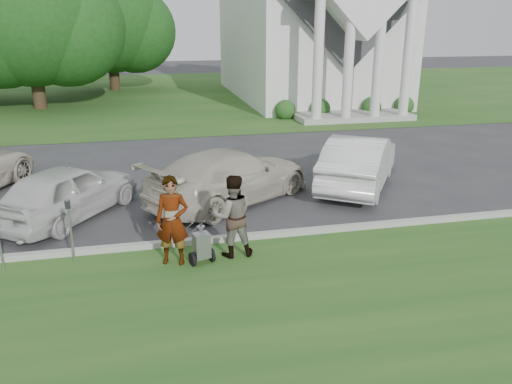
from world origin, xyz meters
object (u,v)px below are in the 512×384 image
object	(u,v)px
striping_cart	(201,246)
person_left	(172,222)
car_d	(359,161)
tree_left	(28,19)
parking_meter_near	(70,223)
church	(308,6)
tree_back	(110,25)
person_right	(232,217)
car_b	(67,192)
car_c	(230,176)

from	to	relation	value
striping_cart	person_left	bearing A→B (deg)	150.58
striping_cart	car_d	world-z (taller)	car_d
tree_left	parking_meter_near	xyz separation A→B (m)	(4.47, -21.78, -4.20)
church	car_d	world-z (taller)	church
tree_back	parking_meter_near	world-z (taller)	tree_back
striping_cart	person_right	distance (m)	0.93
tree_left	car_b	distance (m)	19.94
car_d	church	bearing A→B (deg)	-69.70
tree_back	car_d	size ratio (longest dim) A/B	1.95
person_right	parking_meter_near	distance (m)	3.43
church	person_left	world-z (taller)	church
tree_left	striping_cart	distance (m)	24.02
tree_left	person_left	xyz separation A→B (m)	(6.58, -22.30, -4.14)
car_c	car_d	bearing A→B (deg)	-116.80
parking_meter_near	car_d	size ratio (longest dim) A/B	0.29
church	person_left	bearing A→B (deg)	-114.01
parking_meter_near	car_c	xyz separation A→B (m)	(3.95, 3.10, -0.14)
tree_left	tree_back	distance (m)	8.95
tree_left	tree_back	size ratio (longest dim) A/B	1.11
tree_back	car_c	xyz separation A→B (m)	(4.41, -26.68, -3.96)
car_b	striping_cart	bearing A→B (deg)	166.63
striping_cart	parking_meter_near	world-z (taller)	parking_meter_near
striping_cart	tree_back	bearing A→B (deg)	79.94
striping_cart	parking_meter_near	bearing A→B (deg)	150.30
person_right	car_d	size ratio (longest dim) A/B	0.38
striping_cart	car_d	distance (m)	6.95
person_left	person_right	distance (m)	1.31
tree_back	car_b	bearing A→B (deg)	-89.91
church	person_right	xyz separation A→B (m)	(-9.13, -23.31, -5.01)
church	person_left	xyz separation A→B (m)	(-10.43, -23.43, -4.97)
tree_left	car_c	distance (m)	20.95
striping_cart	person_right	size ratio (longest dim) A/B	0.58
striping_cart	car_d	xyz separation A→B (m)	(5.44, 4.31, 0.41)
church	car_c	world-z (taller)	church
parking_meter_near	car_b	size ratio (longest dim) A/B	0.34
church	tree_back	bearing A→B (deg)	152.15
person_left	car_d	bearing A→B (deg)	51.05
car_c	car_d	xyz separation A→B (m)	(4.18, 0.55, 0.04)
parking_meter_near	striping_cart	bearing A→B (deg)	-13.72
person_left	parking_meter_near	bearing A→B (deg)	-177.48
church	car_c	xyz separation A→B (m)	(-8.60, -19.81, -5.17)
person_left	car_b	size ratio (longest dim) A/B	0.45
car_b	car_d	world-z (taller)	car_d
striping_cart	car_d	size ratio (longest dim) A/B	0.22
striping_cart	car_b	bearing A→B (deg)	116.39
car_b	car_c	bearing A→B (deg)	-141.26
person_right	car_d	world-z (taller)	person_right
tree_left	parking_meter_near	world-z (taller)	tree_left
person_right	person_left	bearing A→B (deg)	4.32
parking_meter_near	person_left	bearing A→B (deg)	-13.80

